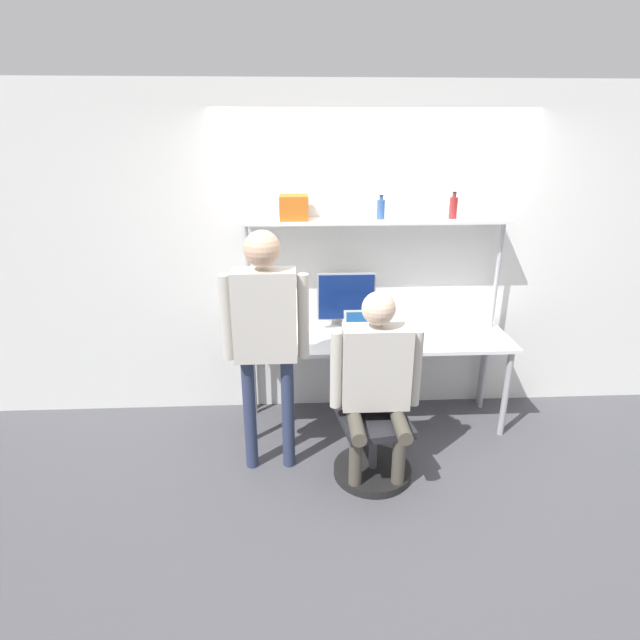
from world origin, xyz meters
The scene contains 13 objects.
ground_plane centered at (0.00, 0.00, 0.00)m, with size 12.00×12.00×0.00m, color #4C4C51.
wall_back centered at (0.00, 0.68, 1.35)m, with size 8.00×0.06×2.70m.
desk centered at (0.00, 0.34, 0.70)m, with size 2.17×0.63×0.78m.
shelf_unit centered at (0.00, 0.51, 1.48)m, with size 2.06×0.27×1.69m.
monitor centered at (-0.22, 0.53, 1.04)m, with size 0.48×0.17×0.48m.
laptop centered at (-0.09, 0.28, 0.84)m, with size 0.33×0.23×0.23m.
cell_phone centered at (0.19, 0.21, 0.78)m, with size 0.07×0.15×0.01m.
office_chair centered at (-0.11, -0.33, 0.28)m, with size 0.56×0.56×0.91m.
person_seated centered at (-0.10, -0.38, 0.81)m, with size 0.62×0.47×1.37m.
person_standing centered at (-0.84, -0.23, 1.13)m, with size 0.59×0.24×1.76m.
bottle_blue centered at (0.03, 0.51, 1.77)m, with size 0.06×0.06×0.18m.
bottle_red centered at (0.59, 0.51, 1.78)m, with size 0.06×0.06×0.20m.
storage_box centered at (-0.64, 0.51, 1.79)m, with size 0.22×0.20×0.18m.
Camera 1 is at (-0.63, -3.34, 2.33)m, focal length 28.00 mm.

